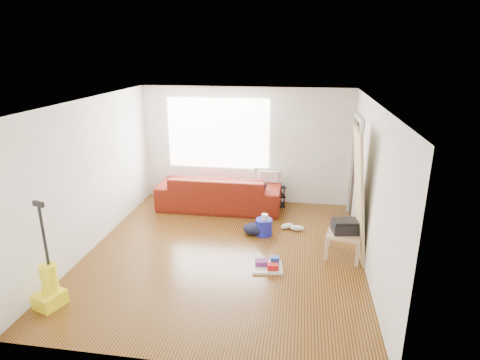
% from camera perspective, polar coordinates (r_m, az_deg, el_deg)
% --- Properties ---
extents(room, '(4.51, 5.01, 2.51)m').
position_cam_1_polar(room, '(6.44, -1.53, 0.13)').
color(room, '#3D2106').
rests_on(room, ground).
extents(sofa, '(2.56, 1.00, 0.75)m').
position_cam_1_polar(sofa, '(8.63, -2.87, -3.94)').
color(sofa, '#5C0D03').
rests_on(sofa, ground).
extents(tv_stand, '(0.76, 0.57, 0.47)m').
position_cam_1_polar(tv_stand, '(8.65, 4.05, -2.18)').
color(tv_stand, black).
rests_on(tv_stand, ground).
extents(tv, '(0.63, 0.08, 0.37)m').
position_cam_1_polar(tv, '(8.52, 4.11, 0.39)').
color(tv, black).
rests_on(tv, tv_stand).
extents(side_table, '(0.63, 0.63, 0.43)m').
position_cam_1_polar(side_table, '(6.76, 14.63, -7.72)').
color(side_table, tan).
rests_on(side_table, ground).
extents(printer, '(0.45, 0.37, 0.21)m').
position_cam_1_polar(printer, '(6.68, 14.75, -6.39)').
color(printer, black).
rests_on(printer, side_table).
extents(bucket, '(0.39, 0.39, 0.30)m').
position_cam_1_polar(bucket, '(7.43, 3.39, -7.75)').
color(bucket, '#1C1FAF').
rests_on(bucket, ground).
extents(toilet_paper, '(0.12, 0.12, 0.11)m').
position_cam_1_polar(toilet_paper, '(7.33, 3.51, -6.36)').
color(toilet_paper, silver).
rests_on(toilet_paper, bucket).
extents(cleaning_tray, '(0.51, 0.44, 0.17)m').
position_cam_1_polar(cleaning_tray, '(6.37, 4.02, -12.02)').
color(cleaning_tray, white).
rests_on(cleaning_tray, ground).
extents(backpack, '(0.40, 0.32, 0.22)m').
position_cam_1_polar(backpack, '(7.44, 1.99, -7.71)').
color(backpack, '#111435').
rests_on(backpack, ground).
extents(sneakers, '(0.47, 0.24, 0.11)m').
position_cam_1_polar(sneakers, '(7.65, 7.42, -6.65)').
color(sneakers, white).
rests_on(sneakers, ground).
extents(vacuum, '(0.40, 0.43, 1.45)m').
position_cam_1_polar(vacuum, '(6.00, -25.49, -13.57)').
color(vacuum, '#FFF31A').
rests_on(vacuum, ground).
extents(door_panel, '(0.26, 0.84, 2.10)m').
position_cam_1_polar(door_panel, '(7.02, 15.81, -10.14)').
color(door_panel, tan).
rests_on(door_panel, ground).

